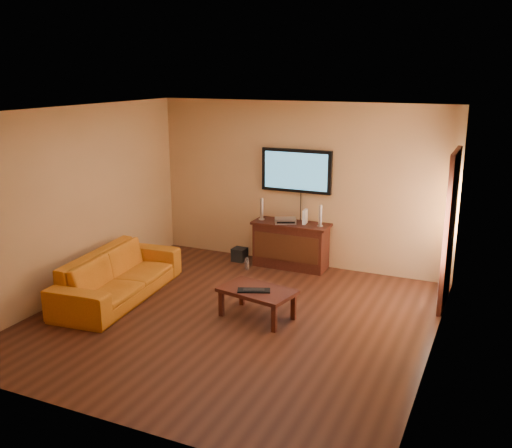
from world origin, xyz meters
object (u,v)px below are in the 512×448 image
Objects in this scene: subwoofer at (240,254)px; bottle at (247,264)px; coffee_table at (257,293)px; keyboard at (254,290)px; speaker_right at (320,217)px; television at (296,171)px; av_receiver at (285,221)px; sofa at (118,268)px; media_console at (291,245)px; game_console at (305,217)px; speaker_left at (262,210)px.

bottle is (0.30, -0.34, -0.01)m from subwoofer.
keyboard is (-0.01, -0.07, 0.07)m from coffee_table.
bottle is (-1.11, -0.40, -0.82)m from speaker_right.
television is 1.72m from bottle.
av_receiver is at bearing 4.30° from subwoofer.
sofa reaches higher than coffee_table.
media_console is 0.54m from game_console.
media_console is at bearing -90.00° from television.
speaker_left is 1.73× the size of bottle.
game_console is 0.51× the size of keyboard.
speaker_right is at bearing -21.46° from av_receiver.
sofa is (-1.78, -2.43, -1.15)m from television.
television is 2.61m from coffee_table.
television is at bearing 156.96° from speaker_right.
av_receiver is 1.62× the size of bottle.
keyboard is at bearing -81.90° from media_console.
speaker_left is 2.35m from keyboard.
television is 0.83m from av_receiver.
av_receiver is (-0.08, -0.25, -0.79)m from television.
av_receiver is (-0.08, -0.04, 0.42)m from media_console.
bottle is (1.17, 1.82, -0.34)m from sofa.
television is at bearing 98.01° from coffee_table.
speaker_left reaches higher than media_console.
speaker_left is at bearing 12.08° from subwoofer.
game_console is at bearing -8.91° from av_receiver.
subwoofer is (-0.91, -0.07, -0.27)m from media_console.
television reaches higher than game_console.
media_console is 0.75m from speaker_left.
speaker_right reaches higher than bottle.
subwoofer is at bearing -170.47° from speaker_left.
game_console is 2.23m from keyboard.
speaker_right is at bearing -1.15° from media_console.
media_console is at bearing 0.58° from speaker_left.
speaker_right is at bearing -0.26° from speaker_left.
keyboard reaches higher than subwoofer.
keyboard is (0.30, -2.34, -1.18)m from television.
av_receiver is at bearing -151.46° from media_console.
speaker_left is at bearing -179.42° from media_console.
game_console is (0.22, -0.16, -0.71)m from television.
subwoofer is (-0.83, -0.03, -0.68)m from av_receiver.
television is at bearing 90.00° from media_console.
speaker_left is 0.46m from av_receiver.
keyboard is (0.30, -2.14, 0.03)m from media_console.
coffee_table is 2.36m from subwoofer.
television reaches higher than subwoofer.
sofa is 3.06m from game_console.
speaker_left is 1.02m from speaker_right.
subwoofer is 0.50× the size of keyboard.
subwoofer is at bearing 156.84° from av_receiver.
television is 0.53× the size of sofa.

